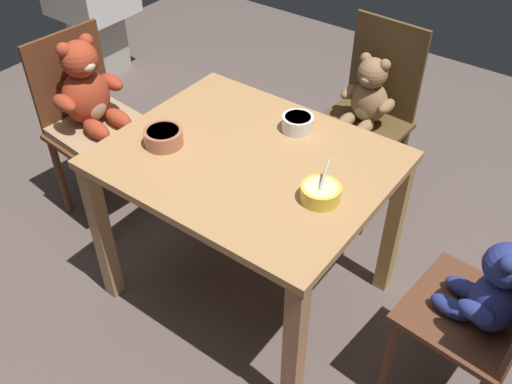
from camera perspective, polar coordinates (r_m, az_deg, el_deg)
ground_plane at (r=2.57m, az=-0.67°, el=-9.83°), size 5.20×5.20×0.04m
dining_table at (r=2.12m, az=-0.80°, el=1.11°), size 1.00×0.81×0.72m
teddy_chair_near_left at (r=2.70m, az=-16.20°, el=8.32°), size 0.42×0.45×0.91m
teddy_chair_far_center at (r=2.72m, az=11.10°, el=8.41°), size 0.41×0.41×0.92m
teddy_chair_near_right at (r=1.93m, az=22.42°, el=-10.26°), size 0.41×0.42×0.93m
porridge_bowl_terracotta_near_left at (r=2.12m, az=-9.24°, el=5.46°), size 0.14×0.14×0.06m
porridge_bowl_yellow_near_right at (r=1.86m, az=6.48°, el=-0.06°), size 0.13×0.14×0.12m
porridge_bowl_white_far_center at (r=2.18m, az=4.19°, el=6.92°), size 0.12×0.12×0.06m
sink_basin at (r=4.10m, az=-16.10°, el=17.54°), size 0.48×0.44×0.70m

